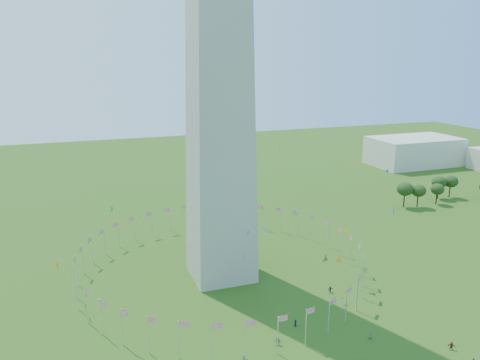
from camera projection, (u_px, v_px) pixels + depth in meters
name	position (u px, v px, depth m)	size (l,w,h in m)	color
flag_ring	(221.00, 260.00, 134.90)	(80.24, 80.24, 9.00)	silver
gov_building_east_a	(414.00, 151.00, 273.94)	(50.00, 30.00, 16.00)	beige
kites_aloft	(282.00, 238.00, 114.84)	(101.80, 70.88, 32.89)	yellow
tree_line_east	(445.00, 190.00, 204.28)	(53.95, 15.34, 10.63)	#284717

